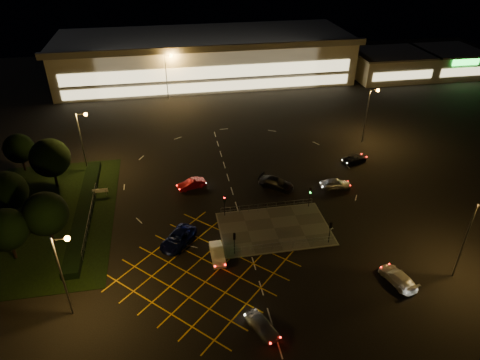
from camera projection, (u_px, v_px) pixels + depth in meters
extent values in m
plane|color=black|center=(256.00, 221.00, 57.67)|extent=(180.00, 180.00, 0.00)
cube|color=#4C4944|center=(274.00, 229.00, 56.26)|extent=(14.00, 9.00, 0.12)
cube|color=black|center=(47.00, 217.00, 58.45)|extent=(18.00, 30.00, 0.08)
cube|color=black|center=(84.00, 211.00, 58.96)|extent=(2.00, 26.00, 1.00)
cube|color=beige|center=(205.00, 58.00, 107.00)|extent=(70.00, 25.00, 10.00)
cube|color=slate|center=(204.00, 36.00, 104.28)|extent=(72.00, 26.50, 0.60)
cube|color=#FFEAA5|center=(211.00, 73.00, 96.48)|extent=(66.00, 0.20, 3.00)
cube|color=#FFEAA5|center=(211.00, 87.00, 98.16)|extent=(66.00, 0.20, 2.20)
cube|color=beige|center=(389.00, 65.00, 108.29)|extent=(18.00, 14.00, 6.00)
cube|color=slate|center=(392.00, 53.00, 106.64)|extent=(18.80, 14.80, 0.40)
cube|color=#FFEAA5|center=(403.00, 76.00, 102.59)|extent=(15.30, 0.20, 2.00)
cube|color=beige|center=(447.00, 62.00, 110.70)|extent=(14.00, 14.00, 6.00)
cube|color=slate|center=(450.00, 50.00, 109.05)|extent=(14.80, 14.80, 0.40)
cube|color=#FFEAA5|center=(463.00, 72.00, 105.00)|extent=(11.90, 0.20, 2.00)
cube|color=#19E533|center=(466.00, 62.00, 103.66)|extent=(7.00, 0.30, 1.40)
cylinder|color=slate|center=(63.00, 278.00, 41.67)|extent=(0.20, 0.20, 10.00)
cylinder|color=slate|center=(59.00, 239.00, 39.26)|extent=(1.40, 0.12, 0.12)
sphere|color=orange|center=(67.00, 239.00, 39.39)|extent=(0.56, 0.56, 0.56)
cylinder|color=slate|center=(464.00, 242.00, 46.33)|extent=(0.20, 0.20, 10.00)
cylinder|color=slate|center=(82.00, 143.00, 66.51)|extent=(0.20, 0.20, 10.00)
cylinder|color=slate|center=(81.00, 114.00, 64.10)|extent=(1.40, 0.12, 0.12)
sphere|color=orange|center=(86.00, 114.00, 64.23)|extent=(0.56, 0.56, 0.56)
cylinder|color=slate|center=(366.00, 117.00, 75.43)|extent=(0.20, 0.20, 10.00)
cylinder|color=slate|center=(374.00, 90.00, 73.02)|extent=(1.40, 0.12, 0.12)
sphere|color=orange|center=(378.00, 90.00, 73.15)|extent=(0.56, 0.56, 0.56)
cylinder|color=slate|center=(166.00, 78.00, 93.76)|extent=(0.20, 0.20, 10.00)
cylinder|color=slate|center=(168.00, 56.00, 91.35)|extent=(1.40, 0.12, 0.12)
sphere|color=orange|center=(171.00, 56.00, 91.48)|extent=(0.56, 0.56, 0.56)
cylinder|color=slate|center=(336.00, 65.00, 101.47)|extent=(0.20, 0.20, 10.00)
cylinder|color=slate|center=(341.00, 45.00, 99.06)|extent=(1.40, 0.12, 0.12)
sphere|color=orange|center=(344.00, 45.00, 99.19)|extent=(0.56, 0.56, 0.56)
cylinder|color=black|center=(234.00, 244.00, 51.18)|extent=(0.10, 0.10, 3.00)
cube|color=black|center=(234.00, 236.00, 50.56)|extent=(0.28, 0.18, 0.90)
sphere|color=#19FF33|center=(234.00, 236.00, 50.66)|extent=(0.16, 0.16, 0.16)
cylinder|color=black|center=(330.00, 233.00, 53.00)|extent=(0.10, 0.10, 3.00)
cube|color=black|center=(331.00, 225.00, 52.37)|extent=(0.28, 0.18, 0.90)
sphere|color=#19FF33|center=(330.00, 225.00, 52.48)|extent=(0.16, 0.16, 0.16)
cylinder|color=black|center=(225.00, 206.00, 57.89)|extent=(0.10, 0.10, 3.00)
cube|color=black|center=(224.00, 199.00, 57.26)|extent=(0.28, 0.18, 0.90)
sphere|color=#FF0C0C|center=(225.00, 199.00, 57.15)|extent=(0.16, 0.16, 0.16)
cylinder|color=black|center=(309.00, 197.00, 59.70)|extent=(0.10, 0.10, 3.00)
cube|color=black|center=(310.00, 190.00, 59.07)|extent=(0.28, 0.18, 0.90)
sphere|color=#19FF33|center=(310.00, 191.00, 58.96)|extent=(0.16, 0.16, 0.16)
cylinder|color=black|center=(13.00, 250.00, 50.80)|extent=(0.36, 0.36, 2.52)
sphere|color=black|center=(6.00, 230.00, 49.19)|extent=(5.04, 5.04, 5.04)
cylinder|color=black|center=(13.00, 212.00, 57.16)|extent=(0.36, 0.36, 2.70)
sphere|color=black|center=(6.00, 192.00, 55.43)|extent=(5.40, 5.40, 5.40)
cylinder|color=black|center=(56.00, 178.00, 64.42)|extent=(0.36, 0.36, 2.88)
sphere|color=black|center=(50.00, 158.00, 62.57)|extent=(5.76, 5.76, 5.76)
cylinder|color=black|center=(24.00, 164.00, 68.68)|extent=(0.36, 0.36, 2.34)
sphere|color=black|center=(19.00, 148.00, 67.18)|extent=(4.68, 4.68, 4.68)
cylinder|color=black|center=(52.00, 235.00, 53.03)|extent=(0.36, 0.36, 2.70)
sphere|color=black|center=(45.00, 214.00, 51.30)|extent=(5.40, 5.40, 5.40)
imported|color=silver|center=(262.00, 325.00, 42.10)|extent=(3.28, 4.57, 1.45)
imported|color=silver|center=(217.00, 254.00, 51.10)|extent=(1.59, 4.31, 1.41)
imported|color=#0C1248|center=(178.00, 238.00, 53.39)|extent=(5.36, 6.16, 1.58)
imported|color=black|center=(276.00, 183.00, 64.53)|extent=(5.67, 5.10, 1.58)
imported|color=#ACAFB3|center=(335.00, 183.00, 64.44)|extent=(4.68, 2.27, 1.54)
imported|color=maroon|center=(191.00, 184.00, 64.42)|extent=(4.57, 2.62, 1.43)
imported|color=black|center=(355.00, 159.00, 71.40)|extent=(4.82, 3.35, 1.22)
imported|color=silver|center=(398.00, 277.00, 47.71)|extent=(3.17, 5.25, 1.42)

